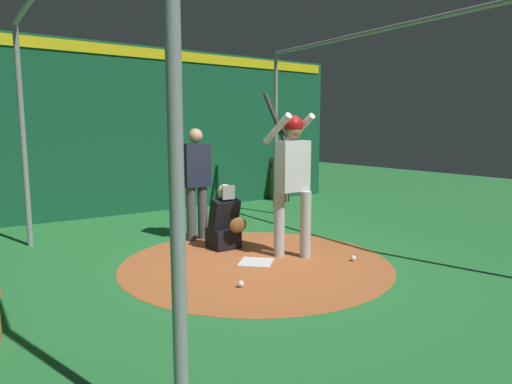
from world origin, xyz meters
name	(u,v)px	position (x,y,z in m)	size (l,w,h in m)	color
ground_plane	(256,263)	(0.00, 0.00, 0.00)	(26.06, 26.06, 0.00)	#287A38
dirt_circle	(256,263)	(0.00, 0.00, 0.00)	(3.56, 3.56, 0.01)	#B76033
home_plate	(256,262)	(0.00, 0.00, 0.01)	(0.42, 0.42, 0.01)	white
batter	(292,171)	(0.02, 0.58, 1.20)	(0.68, 0.49, 2.25)	#BCBCC0
catcher	(225,223)	(-0.87, 0.04, 0.38)	(0.58, 0.40, 0.96)	black
umpire	(196,178)	(-1.58, -0.06, 1.00)	(0.22, 0.49, 1.77)	#4C4C51
back_wall	(135,130)	(-4.42, 0.00, 1.73)	(0.22, 10.06, 3.43)	#145133
cage_frame	(256,89)	(0.00, 0.00, 2.25)	(5.44, 4.72, 3.28)	gray
bat_rack	(275,180)	(-4.17, 3.42, 0.49)	(1.06, 0.21, 1.05)	olive
baseball_0	(241,284)	(0.67, -0.66, 0.04)	(0.07, 0.07, 0.07)	white
baseball_1	(231,247)	(-0.76, 0.07, 0.04)	(0.07, 0.07, 0.07)	white
baseball_2	(353,258)	(0.67, 1.12, 0.04)	(0.07, 0.07, 0.07)	white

